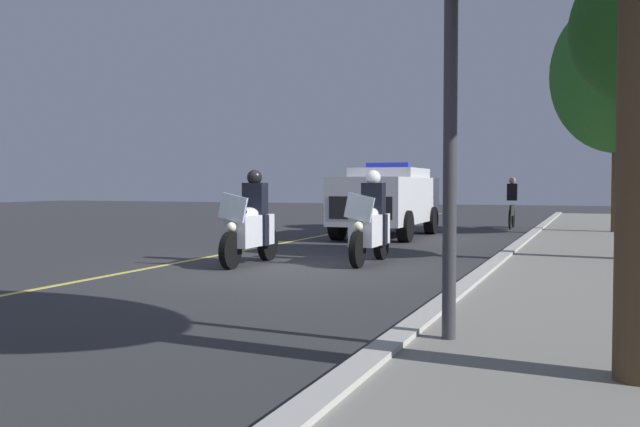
# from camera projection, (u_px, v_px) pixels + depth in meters

# --- Properties ---
(ground_plane) EXTENTS (80.00, 80.00, 0.00)m
(ground_plane) POSITION_uv_depth(u_px,v_px,m) (288.00, 270.00, 11.93)
(ground_plane) COLOR #333335
(curb_strip) EXTENTS (48.00, 0.24, 0.15)m
(curb_strip) POSITION_uv_depth(u_px,v_px,m) (483.00, 274.00, 10.74)
(curb_strip) COLOR #B7B5AD
(curb_strip) RESTS_ON ground
(sidewalk_strip) EXTENTS (48.00, 3.60, 0.10)m
(sidewalk_strip) POSITION_uv_depth(u_px,v_px,m) (618.00, 282.00, 10.04)
(sidewalk_strip) COLOR gray
(sidewalk_strip) RESTS_ON ground
(lane_stripe_center) EXTENTS (48.00, 0.12, 0.01)m
(lane_stripe_center) POSITION_uv_depth(u_px,v_px,m) (172.00, 264.00, 12.78)
(lane_stripe_center) COLOR #E0D14C
(lane_stripe_center) RESTS_ON ground
(police_motorcycle_lead_left) EXTENTS (2.14, 0.56, 1.72)m
(police_motorcycle_lead_left) POSITION_uv_depth(u_px,v_px,m) (250.00, 226.00, 12.69)
(police_motorcycle_lead_left) COLOR black
(police_motorcycle_lead_left) RESTS_ON ground
(police_motorcycle_lead_right) EXTENTS (2.14, 0.56, 1.72)m
(police_motorcycle_lead_right) POSITION_uv_depth(u_px,v_px,m) (370.00, 225.00, 12.86)
(police_motorcycle_lead_right) COLOR black
(police_motorcycle_lead_right) RESTS_ON ground
(police_suv) EXTENTS (4.93, 2.12, 2.05)m
(police_suv) POSITION_uv_depth(u_px,v_px,m) (387.00, 198.00, 19.34)
(police_suv) COLOR silver
(police_suv) RESTS_ON ground
(cyclist_background) EXTENTS (1.76, 0.32, 1.69)m
(cyclist_background) POSITION_uv_depth(u_px,v_px,m) (512.00, 203.00, 23.16)
(cyclist_background) COLOR black
(cyclist_background) RESTS_ON ground
(tree_far_back) EXTENTS (3.79, 3.79, 6.74)m
(tree_far_back) POSITION_uv_depth(u_px,v_px,m) (619.00, 74.00, 19.88)
(tree_far_back) COLOR #4C3823
(tree_far_back) RESTS_ON sidewalk_strip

